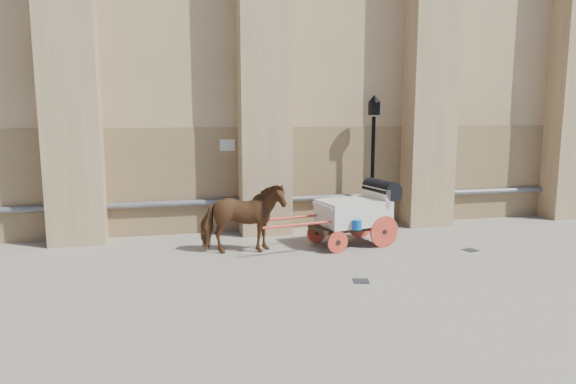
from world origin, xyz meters
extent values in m
plane|color=gray|center=(0.00, 0.00, 0.00)|extent=(90.00, 90.00, 0.00)
cube|color=olive|center=(2.00, 4.15, 1.50)|extent=(44.00, 0.35, 3.00)
cylinder|color=#59595B|center=(2.00, 3.88, 0.90)|extent=(42.00, 0.18, 0.18)
cube|color=beige|center=(-2.00, 3.97, 2.50)|extent=(0.42, 0.04, 0.32)
imported|color=#57341C|center=(-1.92, 1.63, 0.86)|extent=(2.10, 1.06, 1.72)
cube|color=black|center=(0.89, 1.77, 0.50)|extent=(2.13, 1.27, 0.11)
cube|color=beige|center=(0.98, 1.79, 0.86)|extent=(1.91, 1.44, 0.63)
cube|color=beige|center=(1.64, 1.92, 1.22)|extent=(0.35, 1.14, 0.50)
cube|color=beige|center=(0.22, 1.64, 1.09)|extent=(0.50, 1.04, 0.09)
cylinder|color=black|center=(1.82, 1.95, 1.40)|extent=(0.72, 1.21, 0.51)
cylinder|color=red|center=(1.66, 1.35, 0.41)|extent=(0.81, 0.21, 0.82)
cylinder|color=red|center=(1.45, 2.45, 0.41)|extent=(0.81, 0.21, 0.82)
cylinder|color=red|center=(0.33, 1.09, 0.27)|extent=(0.54, 0.16, 0.54)
cylinder|color=red|center=(0.11, 2.19, 0.27)|extent=(0.54, 0.16, 0.54)
cylinder|color=red|center=(-0.50, 1.08, 0.77)|extent=(2.15, 0.48, 0.06)
cylinder|color=red|center=(-0.66, 1.88, 0.77)|extent=(2.15, 0.48, 0.06)
cylinder|color=#0853AC|center=(0.83, 1.11, 0.68)|extent=(0.24, 0.24, 0.24)
cylinder|color=black|center=(2.16, 3.41, 1.65)|extent=(0.11, 0.11, 3.30)
cone|color=black|center=(2.16, 3.41, 0.16)|extent=(0.33, 0.33, 0.33)
cube|color=black|center=(2.16, 3.41, 3.52)|extent=(0.26, 0.26, 0.38)
cone|color=black|center=(2.16, 3.41, 3.80)|extent=(0.37, 0.37, 0.22)
cube|color=black|center=(0.11, -1.05, 0.01)|extent=(0.39, 0.39, 0.01)
cube|color=black|center=(3.65, 0.57, 0.01)|extent=(0.41, 0.41, 0.01)
camera|label=1|loc=(-3.62, -10.50, 3.41)|focal=32.00mm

